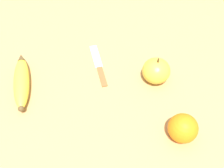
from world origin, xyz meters
TOP-DOWN VIEW (x-y plane):
  - ground_plane at (0.00, 0.00)m, footprint 3.00×3.00m
  - banana at (0.07, -0.12)m, footprint 0.11×0.19m
  - orange at (-0.18, 0.24)m, footprint 0.07×0.07m
  - apple at (-0.25, 0.07)m, footprint 0.08×0.08m
  - paring_knife at (-0.14, -0.06)m, footprint 0.08×0.16m

SIDE VIEW (x-z plane):
  - ground_plane at x=0.00m, z-range 0.00..0.00m
  - paring_knife at x=-0.14m, z-range 0.00..0.01m
  - banana at x=0.07m, z-range 0.00..0.04m
  - apple at x=-0.25m, z-range -0.01..0.08m
  - orange at x=-0.18m, z-range 0.00..0.07m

